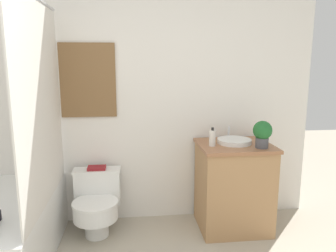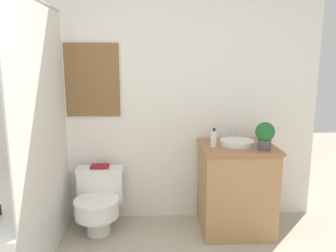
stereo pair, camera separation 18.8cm
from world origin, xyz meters
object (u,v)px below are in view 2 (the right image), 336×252
toilet (99,200)px  soap_bottle (214,139)px  book_on_tank (100,166)px  potted_plant (265,134)px  sink (237,142)px

toilet → soap_bottle: size_ratio=3.40×
book_on_tank → potted_plant: bearing=-12.7°
sink → potted_plant: potted_plant is taller
soap_bottle → book_on_tank: bearing=168.3°
potted_plant → sink: bearing=135.8°
potted_plant → book_on_tank: size_ratio=1.43×
sink → soap_bottle: (-0.22, -0.07, 0.05)m
sink → potted_plant: 0.28m
sink → soap_bottle: bearing=-162.5°
soap_bottle → potted_plant: size_ratio=0.70×
toilet → book_on_tank: bearing=90.0°
sink → book_on_tank: bearing=173.4°
soap_bottle → potted_plant: bearing=-15.2°
toilet → book_on_tank: (0.00, 0.13, 0.28)m
soap_bottle → book_on_tank: (-1.03, 0.21, -0.31)m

